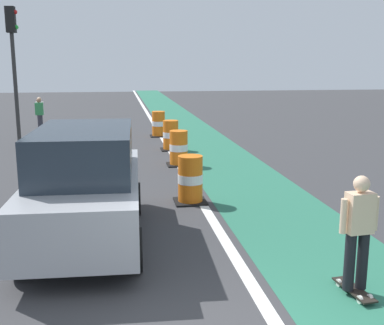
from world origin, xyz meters
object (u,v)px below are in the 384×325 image
Objects in this scene: traffic_barrel_far at (159,124)px; traffic_light_corner at (13,53)px; skateboarder_on_lane at (358,232)px; traffic_barrel_mid at (179,148)px; traffic_barrel_back at (171,136)px; parked_suv_nearest at (86,184)px; pedestrian_crossing at (40,115)px; traffic_barrel_front at (190,180)px; pedestrian_waiting at (40,113)px.

traffic_light_corner is at bearing -156.67° from traffic_barrel_far.
skateboarder_on_lane is 0.33× the size of traffic_light_corner.
traffic_barrel_mid and traffic_barrel_back have the same top height.
parked_suv_nearest is at bearing 144.39° from skateboarder_on_lane.
traffic_barrel_far is at bearing 91.05° from traffic_barrel_mid.
pedestrian_crossing is at bearing 111.90° from skateboarder_on_lane.
skateboarder_on_lane is 11.72m from traffic_barrel_back.
traffic_barrel_front is at bearing -66.68° from pedestrian_crossing.
traffic_barrel_mid is at bearing 68.60° from parked_suv_nearest.
traffic_barrel_mid is at bearing 86.52° from traffic_barrel_front.
parked_suv_nearest is at bearing -111.40° from traffic_barrel_mid.
traffic_light_corner is at bearing 145.29° from traffic_barrel_mid.
traffic_barrel_mid is 0.21× the size of traffic_light_corner.
skateboarder_on_lane is 9.01m from traffic_barrel_mid.
pedestrian_crossing is at bearing 101.76° from parked_suv_nearest.
parked_suv_nearest is 2.90× the size of pedestrian_crossing.
traffic_barrel_back is 0.68× the size of pedestrian_crossing.
pedestrian_waiting is at bearing 96.81° from pedestrian_crossing.
traffic_barrel_far is at bearing 95.48° from skateboarder_on_lane.
traffic_barrel_front is 0.21× the size of traffic_light_corner.
traffic_light_corner is at bearing 123.47° from traffic_barrel_front.
traffic_barrel_far is (-0.16, 3.39, 0.00)m from traffic_barrel_back.
pedestrian_waiting is (-6.74, 17.30, -0.05)m from skateboarder_on_lane.
parked_suv_nearest is 10.76m from traffic_light_corner.
pedestrian_waiting is at bearing 101.50° from parked_suv_nearest.
pedestrian_waiting is (-5.16, 12.52, 0.33)m from traffic_barrel_front.
traffic_barrel_front and traffic_barrel_far have the same top height.
traffic_barrel_mid is 7.31m from traffic_light_corner.
traffic_barrel_front is (2.18, 2.09, -0.50)m from parked_suv_nearest.
traffic_light_corner is at bearing 118.22° from skateboarder_on_lane.
traffic_light_corner reaches higher than traffic_barrel_front.
traffic_barrel_mid is at bearing -34.71° from traffic_light_corner.
skateboarder_on_lane is 1.55× the size of traffic_barrel_front.
pedestrian_waiting is (0.08, 4.59, -2.64)m from traffic_light_corner.
skateboarder_on_lane reaches higher than traffic_barrel_front.
traffic_barrel_mid is 0.68× the size of pedestrian_waiting.
traffic_light_corner is at bearing 106.97° from parked_suv_nearest.
pedestrian_crossing is 1.00× the size of pedestrian_waiting.
parked_suv_nearest is 4.28× the size of traffic_barrel_back.
traffic_light_corner reaches higher than traffic_barrel_back.
pedestrian_crossing is at bearing 137.67° from traffic_barrel_back.
pedestrian_waiting is (-5.29, 2.27, 0.33)m from traffic_barrel_far.
parked_suv_nearest reaches higher than pedestrian_waiting.
traffic_light_corner is at bearing -91.04° from pedestrian_waiting.
traffic_barrel_mid is at bearing -88.95° from traffic_barrel_far.
pedestrian_waiting reaches higher than traffic_barrel_back.
pedestrian_waiting is (-5.41, 8.40, 0.33)m from traffic_barrel_mid.
skateboarder_on_lane is 1.55× the size of traffic_barrel_back.
pedestrian_crossing is at bearing 113.32° from traffic_barrel_front.
skateboarder_on_lane is 5.05m from traffic_barrel_front.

